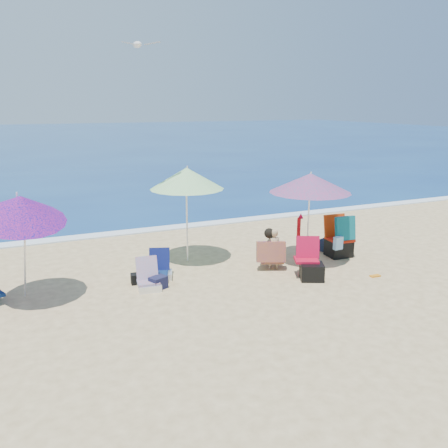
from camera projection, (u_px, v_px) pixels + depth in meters
name	position (u px, v px, depth m)	size (l,w,h in m)	color
ground	(257.00, 286.00, 9.54)	(120.00, 120.00, 0.00)	#D8BC84
sea	(58.00, 139.00, 49.46)	(120.00, 80.00, 0.12)	navy
foam	(178.00, 227.00, 14.05)	(120.00, 0.50, 0.04)	white
umbrella_turquoise	(310.00, 183.00, 10.58)	(1.86, 1.86, 2.11)	white
umbrella_striped	(187.00, 178.00, 10.61)	(1.80, 1.80, 2.23)	white
umbrella_blue	(20.00, 208.00, 8.35)	(2.07, 2.11, 2.19)	silver
furled_umbrella	(299.00, 235.00, 10.99)	(0.17, 0.14, 1.14)	#B80D13
chair_navy	(160.00, 271.00, 9.94)	(0.67, 0.72, 0.62)	#0D214A
chair_rainbow	(149.00, 281.00, 9.37)	(0.50, 0.61, 0.61)	#D65B4B
camp_chair_left	(310.00, 267.00, 9.91)	(0.64, 0.80, 0.86)	#AD0C27
camp_chair_right	(339.00, 242.00, 11.32)	(0.71, 0.73, 1.04)	#B41E0C
person_center	(272.00, 250.00, 10.42)	(0.75, 0.67, 0.93)	tan
bag_navy_a	(158.00, 283.00, 9.39)	(0.39, 0.35, 0.25)	#191937
bag_black_a	(138.00, 279.00, 9.67)	(0.31, 0.24, 0.21)	black
bag_navy_b	(329.00, 245.00, 11.82)	(0.48, 0.42, 0.31)	#1A2339
orange_item	(375.00, 276.00, 10.07)	(0.23, 0.11, 0.03)	orange
seagull	(138.00, 44.00, 9.23)	(0.72, 0.46, 0.12)	silver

